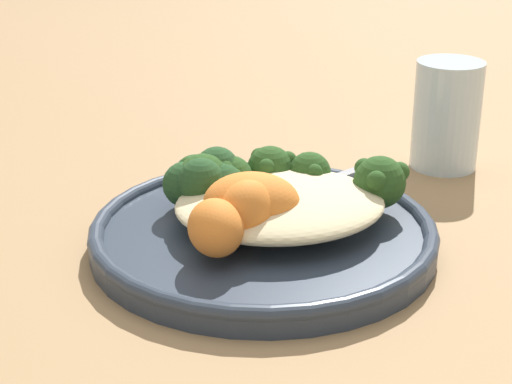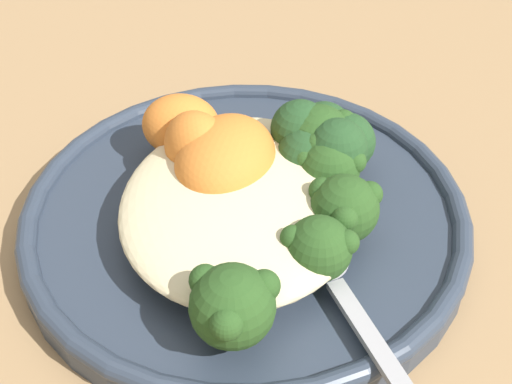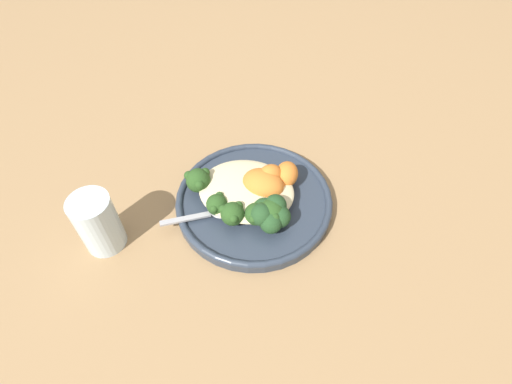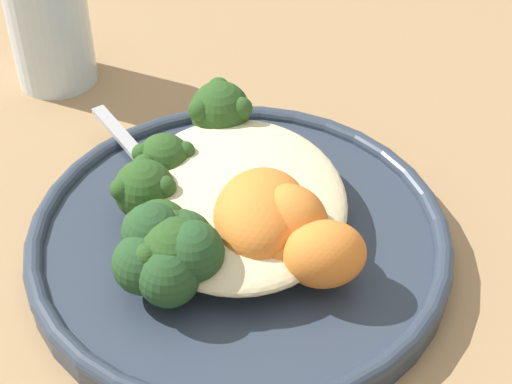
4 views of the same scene
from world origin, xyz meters
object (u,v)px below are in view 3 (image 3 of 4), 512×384
quinoa_mound (246,191)px  sweet_potato_chunk_3 (287,174)px  broccoli_stalk_1 (225,202)px  broccoli_stalk_0 (206,182)px  broccoli_stalk_2 (239,206)px  plate (253,202)px  water_glass (98,223)px  sweet_potato_chunk_0 (270,177)px  kale_tuft (270,213)px  sweet_potato_chunk_2 (274,183)px  broccoli_stalk_3 (255,210)px  broccoli_stalk_4 (269,208)px  spoon (218,212)px  sweet_potato_chunk_1 (263,184)px

quinoa_mound → sweet_potato_chunk_3: size_ratio=3.30×
sweet_potato_chunk_3 → broccoli_stalk_1: bearing=-136.5°
broccoli_stalk_0 → broccoli_stalk_2: (0.07, -0.03, -0.00)m
plate → water_glass: water_glass is taller
sweet_potato_chunk_0 → kale_tuft: sweet_potato_chunk_0 is taller
broccoli_stalk_1 → sweet_potato_chunk_2: size_ratio=1.86×
broccoli_stalk_1 → broccoli_stalk_3: broccoli_stalk_3 is taller
broccoli_stalk_4 → kale_tuft: 0.01m
plate → sweet_potato_chunk_3: size_ratio=5.47×
broccoli_stalk_3 → broccoli_stalk_1: bearing=-112.4°
sweet_potato_chunk_0 → sweet_potato_chunk_3: (0.03, 0.02, -0.00)m
quinoa_mound → sweet_potato_chunk_2: size_ratio=3.34×
broccoli_stalk_1 → plate: bearing=169.2°
quinoa_mound → kale_tuft: (0.05, -0.04, 0.01)m
sweet_potato_chunk_2 → sweet_potato_chunk_3: (0.02, 0.02, 0.00)m
water_glass → kale_tuft: bearing=20.2°
broccoli_stalk_0 → broccoli_stalk_3: size_ratio=1.52×
broccoli_stalk_2 → spoon: broccoli_stalk_2 is taller
broccoli_stalk_4 → sweet_potato_chunk_0: sweet_potato_chunk_0 is taller
broccoli_stalk_0 → sweet_potato_chunk_2: bearing=-173.0°
broccoli_stalk_0 → spoon: (0.03, -0.04, -0.01)m
sweet_potato_chunk_3 → spoon: bearing=-134.3°
broccoli_stalk_3 → water_glass: 0.24m
broccoli_stalk_3 → spoon: (-0.06, -0.01, -0.01)m
sweet_potato_chunk_0 → kale_tuft: bearing=-75.5°
sweet_potato_chunk_1 → sweet_potato_chunk_3: bearing=45.3°
broccoli_stalk_0 → plate: bearing=171.7°
broccoli_stalk_1 → sweet_potato_chunk_2: (0.07, 0.06, 0.00)m
water_glass → sweet_potato_chunk_3: bearing=35.3°
quinoa_mound → broccoli_stalk_4: (0.05, -0.03, 0.01)m
plate → broccoli_stalk_2: 0.05m
quinoa_mound → kale_tuft: kale_tuft is taller
quinoa_mound → sweet_potato_chunk_0: bearing=44.9°
broccoli_stalk_0 → broccoli_stalk_4: bearing=157.6°
quinoa_mound → sweet_potato_chunk_1: size_ratio=2.25×
broccoli_stalk_3 → sweet_potato_chunk_2: broccoli_stalk_3 is taller
sweet_potato_chunk_0 → spoon: bearing=-130.2°
plate → quinoa_mound: bearing=175.3°
broccoli_stalk_3 → water_glass: water_glass is taller
water_glass → sweet_potato_chunk_0: bearing=35.7°
water_glass → broccoli_stalk_1: bearing=30.3°
broccoli_stalk_4 → spoon: (-0.08, -0.02, -0.01)m
spoon → sweet_potato_chunk_3: bearing=-163.3°
plate → sweet_potato_chunk_0: size_ratio=5.77×
quinoa_mound → kale_tuft: size_ratio=2.49×
plate → water_glass: size_ratio=2.60×
broccoli_stalk_2 → sweet_potato_chunk_1: 0.06m
sweet_potato_chunk_1 → water_glass: size_ratio=0.70×
broccoli_stalk_2 → broccoli_stalk_4: size_ratio=1.40×
broccoli_stalk_2 → sweet_potato_chunk_0: sweet_potato_chunk_0 is taller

